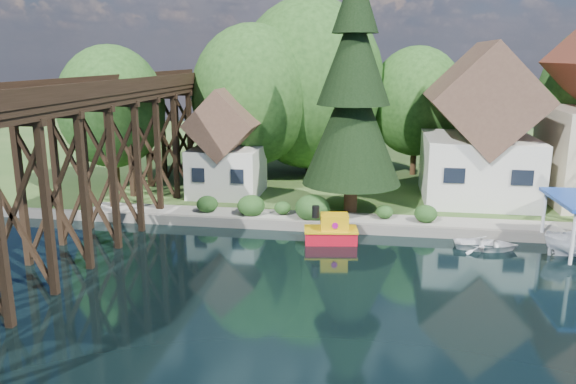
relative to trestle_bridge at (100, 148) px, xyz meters
name	(u,v)px	position (x,y,z in m)	size (l,w,h in m)	color
ground	(374,286)	(16.00, -5.17, -5.35)	(140.00, 140.00, 0.00)	black
bank	(378,156)	(16.00, 28.83, -5.10)	(140.00, 52.00, 0.50)	#2C4F1F
seawall	(444,233)	(20.00, 2.83, -5.04)	(60.00, 0.40, 0.62)	slate
promenade	(476,224)	(22.00, 4.13, -4.82)	(50.00, 2.60, 0.06)	gray
trestle_bridge	(100,148)	(0.00, 0.00, 0.00)	(4.12, 44.18, 9.30)	black
house_left	(480,135)	(23.00, 10.83, -0.21)	(7.64, 8.64, 11.02)	silver
shed	(227,150)	(5.00, 9.33, -1.52)	(5.09, 5.40, 7.85)	silver
bg_trees	(393,98)	(17.00, 16.08, 1.94)	(49.90, 13.30, 10.57)	#382314
shrubs	(304,206)	(11.40, 4.09, -4.12)	(15.76, 2.47, 1.70)	#1E3F16
conifer	(353,96)	(14.28, 5.93, 2.73)	(6.39, 6.39, 15.74)	#382314
tugboat	(332,231)	(13.46, 0.93, -4.69)	(3.26, 2.09, 2.22)	#B10B1D
boat_white_a	(486,243)	(22.11, 1.10, -4.99)	(2.47, 3.46, 0.72)	white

